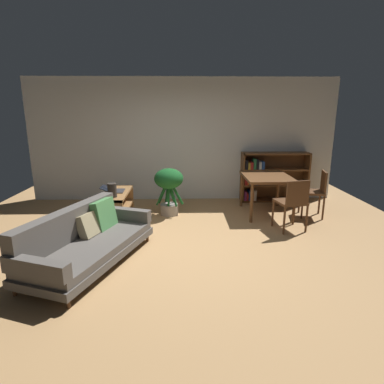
# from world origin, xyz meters

# --- Properties ---
(ground_plane) EXTENTS (8.16, 8.16, 0.00)m
(ground_plane) POSITION_xyz_m (0.00, 0.00, 0.00)
(ground_plane) COLOR tan
(back_wall_panel) EXTENTS (6.80, 0.10, 2.70)m
(back_wall_panel) POSITION_xyz_m (0.00, 2.70, 1.35)
(back_wall_panel) COLOR silver
(back_wall_panel) RESTS_ON ground_plane
(fabric_couch) EXTENTS (1.47, 2.17, 0.73)m
(fabric_couch) POSITION_xyz_m (-1.29, -0.50, 0.32)
(fabric_couch) COLOR #56351E
(fabric_couch) RESTS_ON ground_plane
(media_console) EXTENTS (0.44, 1.17, 0.53)m
(media_console) POSITION_xyz_m (-1.23, 1.24, 0.25)
(media_console) COLOR olive
(media_console) RESTS_ON ground_plane
(open_laptop) EXTENTS (0.43, 0.33, 0.10)m
(open_laptop) POSITION_xyz_m (-1.29, 1.30, 0.55)
(open_laptop) COLOR #333338
(open_laptop) RESTS_ON media_console
(desk_speaker) EXTENTS (0.16, 0.16, 0.25)m
(desk_speaker) POSITION_xyz_m (-1.23, 0.89, 0.65)
(desk_speaker) COLOR #2D2823
(desk_speaker) RESTS_ON media_console
(potted_floor_plant) EXTENTS (0.57, 0.56, 0.92)m
(potted_floor_plant) POSITION_xyz_m (-0.27, 1.50, 0.61)
(potted_floor_plant) COLOR #9E9389
(potted_floor_plant) RESTS_ON ground_plane
(dining_table) EXTENTS (0.88, 1.13, 0.77)m
(dining_table) POSITION_xyz_m (1.63, 1.52, 0.68)
(dining_table) COLOR brown
(dining_table) RESTS_ON ground_plane
(dining_chair_near) EXTENTS (0.53, 0.52, 0.90)m
(dining_chair_near) POSITION_xyz_m (1.84, 0.57, 0.53)
(dining_chair_near) COLOR #56351E
(dining_chair_near) RESTS_ON ground_plane
(dining_chair_far) EXTENTS (0.49, 0.49, 0.89)m
(dining_chair_far) POSITION_xyz_m (2.54, 1.32, 0.52)
(dining_chair_far) COLOR #56351E
(dining_chair_far) RESTS_ON ground_plane
(bookshelf) EXTENTS (1.49, 0.36, 1.10)m
(bookshelf) POSITION_xyz_m (1.94, 2.50, 0.54)
(bookshelf) COLOR brown
(bookshelf) RESTS_ON ground_plane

